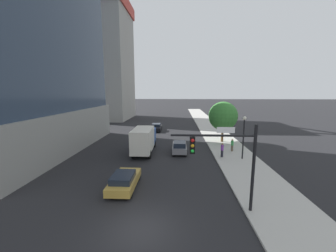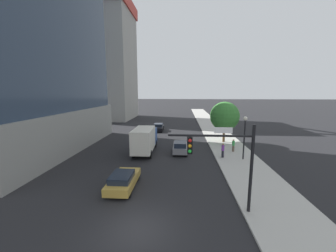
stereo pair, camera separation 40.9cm
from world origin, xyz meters
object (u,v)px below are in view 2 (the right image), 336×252
object	(u,v)px
construction_building	(108,56)
street_tree	(225,116)
car_black	(158,127)
pedestrian_green_shirt	(233,145)
box_truck	(145,139)
traffic_light_pole	(223,154)
pedestrian_purple_shirt	(223,150)
car_gray	(180,147)
car_gold	(123,180)
street_lamp	(245,131)

from	to	relation	value
construction_building	street_tree	size ratio (longest dim) A/B	6.38
construction_building	car_black	world-z (taller)	construction_building
pedestrian_green_shirt	box_truck	bearing A→B (deg)	-175.89
car_black	pedestrian_green_shirt	world-z (taller)	pedestrian_green_shirt
traffic_light_pole	pedestrian_purple_shirt	size ratio (longest dim) A/B	3.37
construction_building	box_truck	bearing A→B (deg)	-64.23
traffic_light_pole	box_truck	size ratio (longest dim) A/B	0.80
traffic_light_pole	car_black	bearing A→B (deg)	104.70
car_black	street_tree	bearing A→B (deg)	-39.35
traffic_light_pole	street_tree	distance (m)	19.10
traffic_light_pole	car_gray	size ratio (longest dim) A/B	1.34
box_truck	pedestrian_purple_shirt	distance (m)	9.69
car_gray	box_truck	xyz separation A→B (m)	(-4.51, -0.21, 1.05)
traffic_light_pole	car_gold	bearing A→B (deg)	158.26
pedestrian_green_shirt	traffic_light_pole	bearing A→B (deg)	-106.44
construction_building	traffic_light_pole	size ratio (longest dim) A/B	6.89
street_lamp	car_black	xyz separation A→B (m)	(-11.71, 17.17, -2.73)
car_black	car_gold	world-z (taller)	car_black
pedestrian_green_shirt	car_black	bearing A→B (deg)	128.56
box_truck	car_black	bearing A→B (deg)	90.00
street_lamp	car_black	size ratio (longest dim) A/B	1.07
traffic_light_pole	street_lamp	xyz separation A→B (m)	(4.42, 10.63, -0.52)
pedestrian_purple_shirt	box_truck	bearing A→B (deg)	169.95
traffic_light_pole	pedestrian_green_shirt	bearing A→B (deg)	73.56
construction_building	car_gray	distance (m)	42.33
traffic_light_pole	street_lamp	size ratio (longest dim) A/B	1.16
street_lamp	pedestrian_purple_shirt	bearing A→B (deg)	167.48
street_tree	box_truck	size ratio (longest dim) A/B	0.86
car_black	box_truck	bearing A→B (deg)	-90.00
street_lamp	street_tree	distance (m)	8.14
traffic_light_pole	pedestrian_purple_shirt	distance (m)	11.71
car_gray	pedestrian_green_shirt	xyz separation A→B (m)	(6.80, 0.60, 0.18)
construction_building	traffic_light_pole	xyz separation A→B (m)	(23.35, -46.08, -13.41)
car_black	pedestrian_green_shirt	bearing A→B (deg)	-51.44
street_lamp	car_gray	size ratio (longest dim) A/B	1.16
street_tree	car_gray	size ratio (longest dim) A/B	1.45
street_tree	car_gold	distance (m)	19.60
construction_building	car_gold	xyz separation A→B (m)	(16.06, -43.17, -16.67)
car_gold	box_truck	size ratio (longest dim) A/B	0.63
box_truck	pedestrian_purple_shirt	size ratio (longest dim) A/B	4.24
box_truck	pedestrian_purple_shirt	world-z (taller)	box_truck
traffic_light_pole	car_black	distance (m)	28.92
traffic_light_pole	street_lamp	distance (m)	11.52
street_tree	pedestrian_purple_shirt	size ratio (longest dim) A/B	3.65
street_lamp	pedestrian_green_shirt	xyz separation A→B (m)	(-0.41, 2.99, -2.47)
car_gray	traffic_light_pole	bearing A→B (deg)	-77.93
box_truck	pedestrian_green_shirt	size ratio (longest dim) A/B	4.45
street_tree	car_gray	xyz separation A→B (m)	(-6.57, -5.71, -3.32)
car_gold	car_gray	size ratio (longest dim) A/B	1.06
construction_building	street_lamp	size ratio (longest dim) A/B	7.98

